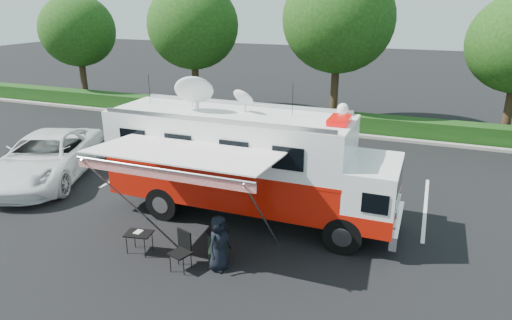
{
  "coord_description": "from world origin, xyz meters",
  "views": [
    {
      "loc": [
        5.18,
        -12.91,
        6.97
      ],
      "look_at": [
        0.0,
        0.5,
        1.9
      ],
      "focal_mm": 32.0,
      "sensor_mm": 36.0,
      "label": 1
    }
  ],
  "objects_px": {
    "command_truck": "(248,163)",
    "trash_bin": "(218,246)",
    "white_suv": "(50,179)",
    "folding_table": "(139,234)"
  },
  "relations": [
    {
      "from": "white_suv",
      "to": "trash_bin",
      "type": "bearing_deg",
      "value": -39.29
    },
    {
      "from": "folding_table",
      "to": "trash_bin",
      "type": "relative_size",
      "value": 0.91
    },
    {
      "from": "command_truck",
      "to": "folding_table",
      "type": "distance_m",
      "value": 4.1
    },
    {
      "from": "white_suv",
      "to": "trash_bin",
      "type": "height_order",
      "value": "white_suv"
    },
    {
      "from": "command_truck",
      "to": "white_suv",
      "type": "bearing_deg",
      "value": 178.04
    },
    {
      "from": "command_truck",
      "to": "trash_bin",
      "type": "height_order",
      "value": "command_truck"
    },
    {
      "from": "command_truck",
      "to": "white_suv",
      "type": "relative_size",
      "value": 1.43
    },
    {
      "from": "command_truck",
      "to": "folding_table",
      "type": "height_order",
      "value": "command_truck"
    },
    {
      "from": "command_truck",
      "to": "trash_bin",
      "type": "relative_size",
      "value": 10.36
    },
    {
      "from": "white_suv",
      "to": "command_truck",
      "type": "bearing_deg",
      "value": -22.48
    }
  ]
}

